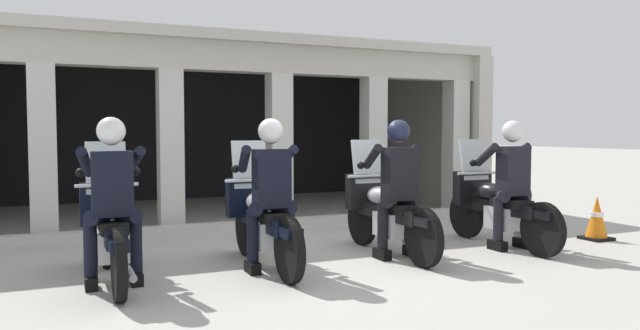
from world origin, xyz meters
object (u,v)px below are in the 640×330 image
object	(u,v)px
motorcycle_far_left	(111,229)
police_officer_far_right	(511,173)
police_officer_far_left	(112,187)
motorcycle_far_right	(495,206)
police_officer_center_left	(270,181)
police_officer_center_right	(398,176)
motorcycle_center_left	(262,220)
motorcycle_center_right	(385,211)
traffic_cone_flank	(597,218)

from	to	relation	value
motorcycle_far_left	police_officer_far_right	bearing A→B (deg)	-21.34
police_officer_far_left	motorcycle_far_right	size ratio (longest dim) A/B	0.78
motorcycle_far_left	motorcycle_far_right	distance (m)	4.64
motorcycle_far_left	police_officer_far_right	size ratio (longest dim) A/B	1.29
motorcycle_far_right	police_officer_far_left	bearing A→B (deg)	175.36
motorcycle_far_right	police_officer_far_right	distance (m)	0.52
motorcycle_far_right	police_officer_center_left	bearing A→B (deg)	176.81
motorcycle_far_left	police_officer_center_left	world-z (taller)	police_officer_center_left
police_officer_center_left	police_officer_center_right	size ratio (longest dim) A/B	1.00
police_officer_far_right	motorcycle_far_right	bearing A→B (deg)	82.65
motorcycle_center_left	police_officer_far_right	xyz separation A→B (m)	(3.09, -0.36, 0.44)
police_officer_center_right	motorcycle_center_right	bearing A→B (deg)	77.56
traffic_cone_flank	police_officer_center_right	bearing A→B (deg)	178.26
motorcycle_far_left	police_officer_far_right	distance (m)	4.67
police_officer_far_left	motorcycle_far_left	bearing A→B (deg)	72.95
police_officer_far_left	police_officer_center_left	size ratio (longest dim) A/B	1.00
motorcycle_center_left	police_officer_center_left	size ratio (longest dim) A/B	1.29
police_officer_center_left	motorcycle_far_right	size ratio (longest dim) A/B	0.78
police_officer_center_left	traffic_cone_flank	xyz separation A→B (m)	(4.59, -0.05, -0.65)
motorcycle_far_right	police_officer_center_right	bearing A→B (deg)	178.98
motorcycle_far_left	police_officer_center_right	world-z (taller)	police_officer_center_right
motorcycle_center_left	police_officer_far_left	bearing A→B (deg)	179.84
police_officer_far_left	motorcycle_center_left	size ratio (longest dim) A/B	0.78
police_officer_center_right	traffic_cone_flank	world-z (taller)	police_officer_center_right
motorcycle_center_left	motorcycle_far_right	size ratio (longest dim) A/B	1.00
motorcycle_far_left	police_officer_center_right	distance (m)	3.13
police_officer_center_left	traffic_cone_flank	bearing A→B (deg)	-10.65
motorcycle_center_left	traffic_cone_flank	world-z (taller)	motorcycle_center_left
motorcycle_center_left	police_officer_center_left	bearing A→B (deg)	-100.34
motorcycle_far_left	motorcycle_center_right	bearing A→B (deg)	-16.17
police_officer_far_right	traffic_cone_flank	distance (m)	1.63
police_officer_far_left	motorcycle_center_left	bearing A→B (deg)	-6.86
motorcycle_center_right	motorcycle_far_right	xyz separation A→B (m)	(1.55, -0.12, 0.00)
police_officer_far_right	traffic_cone_flank	size ratio (longest dim) A/B	2.69
motorcycle_center_left	motorcycle_far_left	bearing A→B (deg)	169.44
motorcycle_center_left	traffic_cone_flank	size ratio (longest dim) A/B	3.46
police_officer_far_left	police_officer_far_right	bearing A→B (deg)	-17.84
traffic_cone_flank	police_officer_far_left	bearing A→B (deg)	179.45
police_officer_center_right	motorcycle_far_right	size ratio (longest dim) A/B	0.78
motorcycle_center_right	traffic_cone_flank	size ratio (longest dim) A/B	3.46
motorcycle_center_right	traffic_cone_flank	world-z (taller)	motorcycle_center_right
motorcycle_center_left	motorcycle_far_right	distance (m)	3.09
motorcycle_far_right	police_officer_far_right	world-z (taller)	police_officer_far_right
police_officer_center_right	motorcycle_far_right	xyz separation A→B (m)	(1.55, 0.16, -0.44)
traffic_cone_flank	motorcycle_center_left	bearing A→B (deg)	175.89
motorcycle_far_left	motorcycle_center_left	bearing A→B (deg)	-17.26
police_officer_center_right	traffic_cone_flank	size ratio (longest dim) A/B	2.69
motorcycle_far_left	police_officer_center_right	size ratio (longest dim) A/B	1.29
motorcycle_center_right	motorcycle_far_left	bearing A→B (deg)	168.43
police_officer_far_right	traffic_cone_flank	bearing A→B (deg)	-6.07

